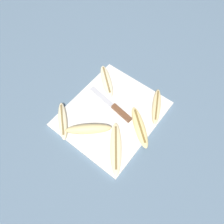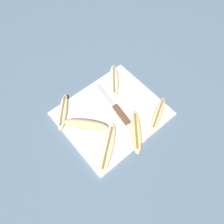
# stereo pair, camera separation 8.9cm
# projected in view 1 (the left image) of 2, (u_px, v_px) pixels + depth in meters

# --- Properties ---
(ground_plane) EXTENTS (4.00, 4.00, 0.00)m
(ground_plane) POSITION_uv_depth(u_px,v_px,m) (112.00, 115.00, 0.91)
(ground_plane) COLOR slate
(cutting_board) EXTENTS (0.40, 0.35, 0.01)m
(cutting_board) POSITION_uv_depth(u_px,v_px,m) (112.00, 114.00, 0.90)
(cutting_board) COLOR white
(cutting_board) RESTS_ON ground_plane
(knife) EXTENTS (0.05, 0.23, 0.02)m
(knife) POSITION_uv_depth(u_px,v_px,m) (117.00, 110.00, 0.90)
(knife) COLOR brown
(knife) RESTS_ON cutting_board
(banana_cream_curved) EXTENTS (0.19, 0.16, 0.02)m
(banana_cream_curved) POSITION_uv_depth(u_px,v_px,m) (116.00, 148.00, 0.82)
(banana_cream_curved) COLOR beige
(banana_cream_curved) RESTS_ON cutting_board
(banana_ripe_center) EXTENTS (0.17, 0.11, 0.02)m
(banana_ripe_center) POSITION_uv_depth(u_px,v_px,m) (156.00, 106.00, 0.91)
(banana_ripe_center) COLOR beige
(banana_ripe_center) RESTS_ON cutting_board
(banana_spotted_left) EXTENTS (0.15, 0.16, 0.04)m
(banana_spotted_left) POSITION_uv_depth(u_px,v_px,m) (88.00, 129.00, 0.84)
(banana_spotted_left) COLOR #DBC684
(banana_spotted_left) RESTS_ON cutting_board
(banana_bright_far) EXTENTS (0.15, 0.16, 0.02)m
(banana_bright_far) POSITION_uv_depth(u_px,v_px,m) (107.00, 81.00, 0.97)
(banana_bright_far) COLOR beige
(banana_bright_far) RESTS_ON cutting_board
(banana_golden_short) EXTENTS (0.15, 0.17, 0.02)m
(banana_golden_short) POSITION_uv_depth(u_px,v_px,m) (140.00, 127.00, 0.86)
(banana_golden_short) COLOR #EDD689
(banana_golden_short) RESTS_ON cutting_board
(banana_pale_long) EXTENTS (0.14, 0.15, 0.02)m
(banana_pale_long) POSITION_uv_depth(u_px,v_px,m) (63.00, 120.00, 0.87)
(banana_pale_long) COLOR beige
(banana_pale_long) RESTS_ON cutting_board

